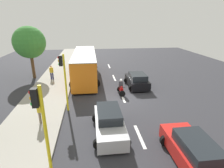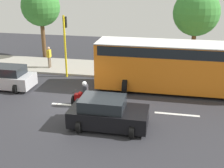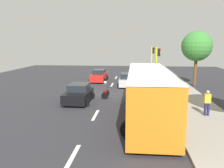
{
  "view_description": "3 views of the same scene",
  "coord_description": "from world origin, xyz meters",
  "px_view_note": "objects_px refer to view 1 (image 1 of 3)",
  "views": [
    {
      "loc": [
        2.83,
        15.12,
        6.77
      ],
      "look_at": [
        0.93,
        -0.51,
        1.17
      ],
      "focal_mm": 28.89,
      "sensor_mm": 36.0,
      "label": 1
    },
    {
      "loc": [
        -14.27,
        -5.27,
        6.99
      ],
      "look_at": [
        0.61,
        -2.28,
        1.26
      ],
      "focal_mm": 45.65,
      "sensor_mm": 36.0,
      "label": 2
    },
    {
      "loc": [
        2.59,
        -21.03,
        4.81
      ],
      "look_at": [
        0.53,
        0.28,
        1.08
      ],
      "focal_mm": 36.99,
      "sensor_mm": 36.0,
      "label": 3
    }
  ],
  "objects_px": {
    "pedestrian_by_tree": "(52,72)",
    "traffic_light_midblock": "(64,75)",
    "city_bus": "(85,64)",
    "pedestrian_near_signal": "(41,111)",
    "car_silver": "(109,123)",
    "traffic_light_corner": "(42,122)",
    "motorcycle": "(121,88)",
    "car_black": "(137,81)",
    "street_tree_south": "(29,43)",
    "car_red": "(193,152)"
  },
  "relations": [
    {
      "from": "traffic_light_corner",
      "to": "street_tree_south",
      "type": "xyz_separation_m",
      "value": [
        4.99,
        -15.89,
        1.37
      ]
    },
    {
      "from": "car_red",
      "to": "traffic_light_corner",
      "type": "distance_m",
      "value": 7.17
    },
    {
      "from": "motorcycle",
      "to": "pedestrian_near_signal",
      "type": "height_order",
      "value": "pedestrian_near_signal"
    },
    {
      "from": "car_silver",
      "to": "motorcycle",
      "type": "bearing_deg",
      "value": -106.25
    },
    {
      "from": "car_black",
      "to": "pedestrian_by_tree",
      "type": "bearing_deg",
      "value": -19.15
    },
    {
      "from": "car_red",
      "to": "traffic_light_midblock",
      "type": "xyz_separation_m",
      "value": [
        6.82,
        -6.48,
        2.22
      ]
    },
    {
      "from": "car_black",
      "to": "city_bus",
      "type": "xyz_separation_m",
      "value": [
        5.51,
        -3.72,
        1.14
      ]
    },
    {
      "from": "pedestrian_by_tree",
      "to": "pedestrian_near_signal",
      "type": "bearing_deg",
      "value": 96.62
    },
    {
      "from": "city_bus",
      "to": "motorcycle",
      "type": "relative_size",
      "value": 7.19
    },
    {
      "from": "pedestrian_near_signal",
      "to": "pedestrian_by_tree",
      "type": "relative_size",
      "value": 1.0
    },
    {
      "from": "pedestrian_near_signal",
      "to": "pedestrian_by_tree",
      "type": "bearing_deg",
      "value": -83.38
    },
    {
      "from": "car_red",
      "to": "motorcycle",
      "type": "height_order",
      "value": "motorcycle"
    },
    {
      "from": "car_silver",
      "to": "traffic_light_corner",
      "type": "relative_size",
      "value": 0.94
    },
    {
      "from": "city_bus",
      "to": "traffic_light_midblock",
      "type": "distance_m",
      "value": 8.46
    },
    {
      "from": "traffic_light_midblock",
      "to": "street_tree_south",
      "type": "bearing_deg",
      "value": -61.78
    },
    {
      "from": "city_bus",
      "to": "motorcycle",
      "type": "distance_m",
      "value": 6.65
    },
    {
      "from": "car_black",
      "to": "traffic_light_corner",
      "type": "xyz_separation_m",
      "value": [
        6.84,
        11.16,
        2.22
      ]
    },
    {
      "from": "pedestrian_by_tree",
      "to": "traffic_light_midblock",
      "type": "height_order",
      "value": "traffic_light_midblock"
    },
    {
      "from": "motorcycle",
      "to": "car_black",
      "type": "bearing_deg",
      "value": -138.17
    },
    {
      "from": "motorcycle",
      "to": "street_tree_south",
      "type": "height_order",
      "value": "street_tree_south"
    },
    {
      "from": "traffic_light_corner",
      "to": "street_tree_south",
      "type": "height_order",
      "value": "street_tree_south"
    },
    {
      "from": "traffic_light_corner",
      "to": "city_bus",
      "type": "bearing_deg",
      "value": -95.1
    },
    {
      "from": "city_bus",
      "to": "street_tree_south",
      "type": "bearing_deg",
      "value": -9.08
    },
    {
      "from": "car_black",
      "to": "traffic_light_midblock",
      "type": "distance_m",
      "value": 8.52
    },
    {
      "from": "car_black",
      "to": "car_silver",
      "type": "height_order",
      "value": "same"
    },
    {
      "from": "car_silver",
      "to": "motorcycle",
      "type": "xyz_separation_m",
      "value": [
        -1.78,
        -6.11,
        -0.07
      ]
    },
    {
      "from": "pedestrian_near_signal",
      "to": "traffic_light_corner",
      "type": "bearing_deg",
      "value": 106.94
    },
    {
      "from": "car_black",
      "to": "city_bus",
      "type": "height_order",
      "value": "city_bus"
    },
    {
      "from": "car_black",
      "to": "pedestrian_by_tree",
      "type": "relative_size",
      "value": 2.27
    },
    {
      "from": "car_red",
      "to": "pedestrian_by_tree",
      "type": "relative_size",
      "value": 2.51
    },
    {
      "from": "traffic_light_midblock",
      "to": "street_tree_south",
      "type": "relative_size",
      "value": 0.73
    },
    {
      "from": "car_red",
      "to": "traffic_light_midblock",
      "type": "relative_size",
      "value": 0.94
    },
    {
      "from": "street_tree_south",
      "to": "city_bus",
      "type": "bearing_deg",
      "value": 170.92
    },
    {
      "from": "traffic_light_corner",
      "to": "car_black",
      "type": "bearing_deg",
      "value": -121.5
    },
    {
      "from": "car_red",
      "to": "pedestrian_by_tree",
      "type": "height_order",
      "value": "pedestrian_by_tree"
    },
    {
      "from": "city_bus",
      "to": "traffic_light_midblock",
      "type": "bearing_deg",
      "value": 80.88
    },
    {
      "from": "car_red",
      "to": "pedestrian_near_signal",
      "type": "xyz_separation_m",
      "value": [
        8.23,
        -4.51,
        0.35
      ]
    },
    {
      "from": "motorcycle",
      "to": "city_bus",
      "type": "bearing_deg",
      "value": -57.82
    },
    {
      "from": "city_bus",
      "to": "pedestrian_by_tree",
      "type": "xyz_separation_m",
      "value": [
        3.88,
        0.46,
        -0.79
      ]
    },
    {
      "from": "city_bus",
      "to": "street_tree_south",
      "type": "height_order",
      "value": "street_tree_south"
    },
    {
      "from": "traffic_light_midblock",
      "to": "pedestrian_by_tree",
      "type": "bearing_deg",
      "value": -71.96
    },
    {
      "from": "pedestrian_by_tree",
      "to": "traffic_light_corner",
      "type": "height_order",
      "value": "traffic_light_corner"
    },
    {
      "from": "car_black",
      "to": "traffic_light_midblock",
      "type": "height_order",
      "value": "traffic_light_midblock"
    },
    {
      "from": "motorcycle",
      "to": "pedestrian_by_tree",
      "type": "height_order",
      "value": "pedestrian_by_tree"
    },
    {
      "from": "motorcycle",
      "to": "traffic_light_corner",
      "type": "height_order",
      "value": "traffic_light_corner"
    },
    {
      "from": "city_bus",
      "to": "car_red",
      "type": "bearing_deg",
      "value": 110.4
    },
    {
      "from": "pedestrian_by_tree",
      "to": "traffic_light_midblock",
      "type": "xyz_separation_m",
      "value": [
        -2.55,
        7.82,
        1.87
      ]
    },
    {
      "from": "city_bus",
      "to": "street_tree_south",
      "type": "distance_m",
      "value": 6.85
    },
    {
      "from": "car_black",
      "to": "motorcycle",
      "type": "xyz_separation_m",
      "value": [
        2.03,
        1.82,
        -0.07
      ]
    },
    {
      "from": "city_bus",
      "to": "pedestrian_near_signal",
      "type": "relative_size",
      "value": 6.51
    }
  ]
}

